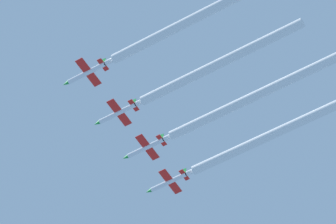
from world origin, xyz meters
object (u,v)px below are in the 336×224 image
jet_far_left (85,74)px  jet_inner_right (167,183)px  jet_inner_left (116,114)px  jet_center (144,148)px

jet_far_left → jet_inner_right: jet_far_left is taller
jet_far_left → jet_inner_left: jet_far_left is taller
jet_inner_left → jet_inner_right: bearing=1.0°
jet_far_left → jet_inner_right: bearing=0.5°
jet_far_left → jet_center: jet_center is taller
jet_inner_left → jet_inner_right: jet_inner_left is taller
jet_center → jet_inner_right: size_ratio=1.00×
jet_inner_left → jet_center: (12.19, -0.10, 0.40)m
jet_far_left → jet_inner_left: bearing=-0.5°
jet_inner_left → jet_inner_right: (23.61, 0.40, -0.11)m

